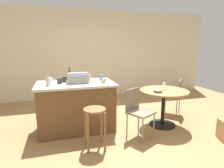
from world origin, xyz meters
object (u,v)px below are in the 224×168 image
object	(u,v)px
wine_glass	(164,84)
folding_chair_far	(138,109)
bottle_1	(89,77)
cup_0	(50,80)
folding_chair_near	(174,94)
bottle_2	(70,75)
serving_bowl	(158,90)
cup_2	(104,81)
cup_3	(64,79)
bottle_0	(48,82)
kitchen_island	(76,106)
dining_table	(164,99)
toolbox	(78,78)
cup_4	(101,77)
wooden_stool	(95,119)
cup_1	(60,81)

from	to	relation	value
wine_glass	folding_chair_far	bearing A→B (deg)	-153.19
bottle_1	cup_0	world-z (taller)	bottle_1
folding_chair_near	bottle_2	bearing A→B (deg)	177.77
wine_glass	serving_bowl	distance (m)	0.31
cup_2	cup_3	xyz separation A→B (m)	(-0.71, 0.31, 0.01)
bottle_0	cup_3	size ratio (longest dim) A/B	1.61
kitchen_island	cup_0	bearing A→B (deg)	154.49
folding_chair_near	cup_3	world-z (taller)	cup_3
dining_table	cup_2	world-z (taller)	cup_2
bottle_0	cup_0	xyz separation A→B (m)	(0.03, 0.37, -0.03)
bottle_2	cup_0	distance (m)	0.38
toolbox	cup_2	xyz separation A→B (m)	(0.46, -0.13, -0.05)
cup_4	wine_glass	distance (m)	1.29
kitchen_island	bottle_1	world-z (taller)	bottle_1
wooden_stool	cup_0	world-z (taller)	cup_0
kitchen_island	cup_1	xyz separation A→B (m)	(-0.29, -0.00, 0.52)
folding_chair_near	cup_2	size ratio (longest dim) A/B	6.77
kitchen_island	cup_0	xyz separation A→B (m)	(-0.46, 0.22, 0.51)
folding_chair_near	serving_bowl	distance (m)	1.03
serving_bowl	bottle_2	bearing A→B (deg)	157.13
cup_3	folding_chair_near	bearing A→B (deg)	0.22
wooden_stool	cup_3	distance (m)	1.14
folding_chair_far	cup_3	xyz separation A→B (m)	(-1.21, 0.78, 0.46)
wooden_stool	kitchen_island	bearing A→B (deg)	104.31
dining_table	cup_3	distance (m)	2.02
bottle_2	cup_1	bearing A→B (deg)	-129.05
toolbox	bottle_2	bearing A→B (deg)	115.77
wooden_stool	bottle_1	distance (m)	1.09
bottle_1	serving_bowl	bearing A→B (deg)	-25.32
kitchen_island	folding_chair_far	bearing A→B (deg)	-31.84
bottle_2	dining_table	bearing A→B (deg)	-17.67
wooden_stool	cup_2	world-z (taller)	cup_2
cup_3	toolbox	bearing A→B (deg)	-35.72
cup_0	serving_bowl	size ratio (longest dim) A/B	0.66
bottle_0	serving_bowl	world-z (taller)	bottle_0
dining_table	toolbox	bearing A→B (deg)	169.93
cup_1	serving_bowl	world-z (taller)	cup_1
kitchen_island	bottle_2	bearing A→B (deg)	109.40
folding_chair_near	wine_glass	world-z (taller)	wine_glass
folding_chair_near	dining_table	bearing A→B (deg)	-140.90
cup_0	serving_bowl	xyz separation A→B (m)	(1.98, -0.65, -0.19)
cup_2	cup_4	distance (m)	0.32
wooden_stool	cup_3	world-z (taller)	cup_3
wooden_stool	dining_table	world-z (taller)	dining_table
wooden_stool	wine_glass	distance (m)	1.69
dining_table	bottle_0	xyz separation A→B (m)	(-2.20, 0.17, 0.44)
folding_chair_far	cup_1	world-z (taller)	cup_1
cup_0	cup_3	distance (m)	0.27
folding_chair_near	wine_glass	xyz separation A→B (m)	(-0.55, -0.41, 0.35)
cup_2	wine_glass	distance (m)	1.26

